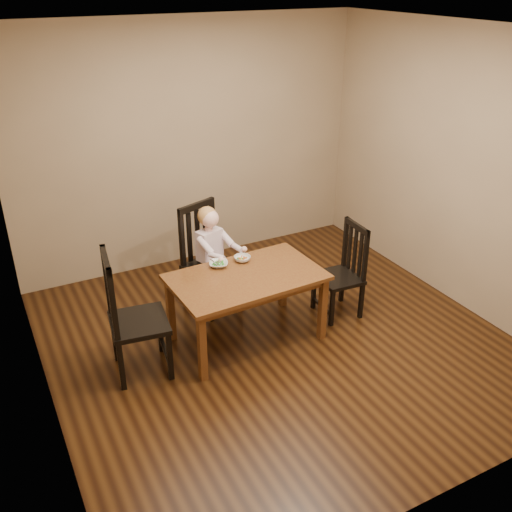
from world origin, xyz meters
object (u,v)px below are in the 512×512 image
chair_left (131,317)px  chair_right (343,272)px  dining_table (246,283)px  bowl_veg (242,259)px  chair_child (208,259)px  bowl_peas (219,264)px  toddler (211,248)px

chair_left → chair_right: (2.10, -0.03, -0.09)m
dining_table → bowl_veg: bearing=70.9°
dining_table → chair_right: 1.05m
dining_table → chair_left: size_ratio=1.22×
chair_child → bowl_veg: (0.16, -0.46, 0.18)m
bowl_peas → chair_child: bearing=80.0°
toddler → bowl_peas: (-0.10, -0.40, 0.03)m
toddler → bowl_veg: size_ratio=3.65×
chair_child → chair_left: (-0.99, -0.71, 0.02)m
dining_table → bowl_peas: bearing=118.0°
dining_table → bowl_veg: (0.09, 0.27, 0.10)m
chair_left → bowl_veg: 1.18m
chair_left → toddler: 1.21m
chair_left → bowl_veg: size_ratio=7.30×
chair_left → chair_right: bearing=97.1°
chair_child → bowl_peas: (-0.08, -0.45, 0.17)m
chair_left → bowl_peas: bearing=114.1°
chair_right → bowl_peas: bearing=79.2°
chair_child → toddler: (0.02, -0.05, 0.14)m
chair_child → bowl_veg: chair_child is taller
dining_table → chair_left: (-1.05, 0.01, -0.05)m
bowl_veg → bowl_peas: bearing=178.1°
bowl_peas → chair_right: bearing=-14.0°
chair_left → toddler: size_ratio=2.00×
chair_left → chair_right: chair_left is taller
chair_right → toddler: chair_right is taller
chair_right → toddler: 1.31m
toddler → chair_left: bearing=14.2°
chair_right → bowl_peas: chair_right is taller
chair_child → chair_left: size_ratio=0.96×
bowl_veg → toddler: bearing=109.1°
chair_left → bowl_peas: 0.96m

